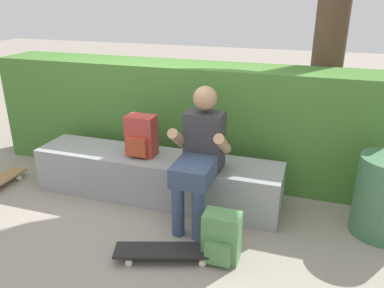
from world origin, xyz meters
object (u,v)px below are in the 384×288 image
at_px(person_skater, 200,152).
at_px(skateboard_near_person, 166,251).
at_px(backpack_on_ground, 221,238).
at_px(backpack_on_bench, 141,136).
at_px(bench_main, 156,177).

relative_size(person_skater, skateboard_near_person, 1.46).
bearing_deg(skateboard_near_person, backpack_on_ground, 18.89).
bearing_deg(backpack_on_bench, bench_main, 3.88).
relative_size(backpack_on_bench, backpack_on_ground, 1.00).
distance_m(skateboard_near_person, backpack_on_ground, 0.44).
bearing_deg(person_skater, backpack_on_ground, -56.93).
relative_size(bench_main, backpack_on_bench, 6.17).
bearing_deg(bench_main, backpack_on_ground, -40.81).
height_order(bench_main, person_skater, person_skater).
distance_m(bench_main, skateboard_near_person, 1.01).
xyz_separation_m(backpack_on_bench, backpack_on_ground, (1.00, -0.73, -0.45)).
relative_size(bench_main, skateboard_near_person, 3.00).
relative_size(skateboard_near_person, backpack_on_bench, 2.06).
bearing_deg(backpack_on_ground, backpack_on_bench, 143.72).
distance_m(person_skater, backpack_on_ground, 0.77).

